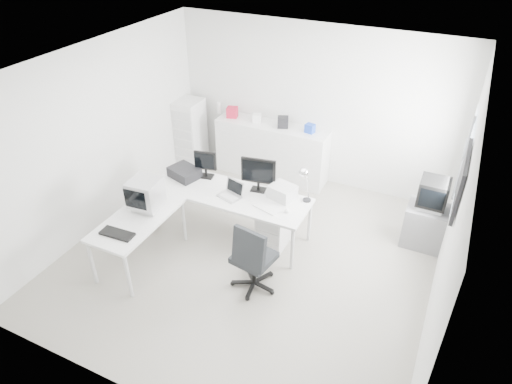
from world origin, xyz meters
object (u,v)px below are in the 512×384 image
at_px(drawer_pedestal, 274,228).
at_px(tv_cabinet, 425,226).
at_px(lcd_monitor_small, 206,165).
at_px(laser_printer, 282,192).
at_px(laptop, 229,191).
at_px(inkjet_printer, 184,172).
at_px(filing_cabinet, 191,132).
at_px(lcd_monitor_large, 258,175).
at_px(office_chair, 254,254).
at_px(sideboard, 272,151).
at_px(main_desk, 231,213).
at_px(side_desk, 141,239).
at_px(crt_monitor, 146,195).
at_px(crt_tv, 433,195).

xyz_separation_m(drawer_pedestal, tv_cabinet, (2.03, 0.98, 0.03)).
relative_size(lcd_monitor_small, tv_cabinet, 0.67).
height_order(lcd_monitor_small, laser_printer, lcd_monitor_small).
bearing_deg(tv_cabinet, laptop, -157.13).
bearing_deg(inkjet_printer, filing_cabinet, 136.64).
bearing_deg(lcd_monitor_large, office_chair, -77.47).
relative_size(lcd_monitor_small, laptop, 1.24).
bearing_deg(sideboard, main_desk, -85.51).
bearing_deg(laptop, inkjet_printer, -175.72).
bearing_deg(lcd_monitor_large, laptop, -140.72).
xyz_separation_m(tv_cabinet, filing_cabinet, (-4.50, 0.68, 0.31)).
bearing_deg(sideboard, laser_printer, -61.64).
bearing_deg(tv_cabinet, side_desk, -149.23).
bearing_deg(laptop, side_desk, -115.18).
xyz_separation_m(main_desk, side_desk, (-0.85, -1.10, 0.00)).
bearing_deg(drawer_pedestal, sideboard, 114.82).
height_order(inkjet_printer, crt_monitor, crt_monitor).
xyz_separation_m(side_desk, office_chair, (1.67, 0.23, 0.17)).
bearing_deg(inkjet_printer, side_desk, -73.24).
bearing_deg(lcd_monitor_large, main_desk, -154.58).
height_order(drawer_pedestal, crt_tv, crt_tv).
bearing_deg(side_desk, lcd_monitor_large, 48.37).
xyz_separation_m(laser_printer, crt_monitor, (-1.60, -1.07, 0.12)).
relative_size(tv_cabinet, filing_cabinet, 0.52).
bearing_deg(laser_printer, side_desk, -126.24).
relative_size(side_desk, inkjet_printer, 3.13).
distance_m(side_desk, lcd_monitor_large, 1.92).
distance_m(main_desk, crt_monitor, 1.34).
xyz_separation_m(laptop, laser_printer, (0.70, 0.32, -0.01)).
distance_m(drawer_pedestal, crt_tv, 2.32).
bearing_deg(lcd_monitor_small, tv_cabinet, 2.04).
xyz_separation_m(laser_printer, filing_cabinet, (-2.52, 1.49, -0.22)).
bearing_deg(tv_cabinet, lcd_monitor_small, -166.63).
relative_size(drawer_pedestal, office_chair, 0.55).
height_order(lcd_monitor_small, sideboard, lcd_monitor_small).
bearing_deg(lcd_monitor_small, laptop, -41.58).
bearing_deg(drawer_pedestal, lcd_monitor_large, 150.26).
xyz_separation_m(drawer_pedestal, laptop, (-0.65, -0.15, 0.56)).
bearing_deg(lcd_monitor_small, crt_tv, 2.04).
xyz_separation_m(side_desk, lcd_monitor_large, (1.20, 1.35, 0.64)).
height_order(inkjet_printer, crt_tv, crt_tv).
xyz_separation_m(drawer_pedestal, laser_printer, (0.05, 0.17, 0.55)).
distance_m(laptop, sideboard, 2.02).
distance_m(crt_tv, filing_cabinet, 4.56).
height_order(sideboard, filing_cabinet, filing_cabinet).
height_order(inkjet_printer, lcd_monitor_large, lcd_monitor_large).
bearing_deg(tv_cabinet, office_chair, -135.06).
bearing_deg(drawer_pedestal, side_desk, -143.43).
bearing_deg(crt_tv, crt_monitor, -152.28).
height_order(office_chair, sideboard, office_chair).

